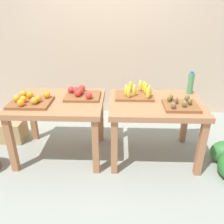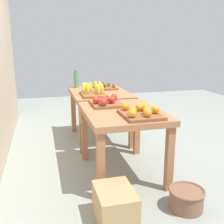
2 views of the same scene
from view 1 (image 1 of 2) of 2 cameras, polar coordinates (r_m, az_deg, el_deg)
ground_plane at (r=2.98m, az=-1.25°, el=-10.26°), size 8.00×8.00×0.00m
back_wall at (r=3.78m, az=-0.28°, el=21.81°), size 4.40×0.12×3.00m
display_table_left at (r=2.75m, az=-13.08°, el=0.77°), size 1.04×0.80×0.72m
display_table_right at (r=2.69m, az=10.61°, el=0.44°), size 1.04×0.80×0.72m
orange_bin at (r=2.70m, az=-19.53°, el=2.68°), size 0.44×0.37×0.11m
apple_bin at (r=2.75m, az=-7.58°, el=4.42°), size 0.40×0.34×0.11m
banana_crate at (r=2.74m, az=5.88°, el=4.63°), size 0.44×0.32×0.17m
kiwi_bin at (r=2.57m, az=16.44°, el=1.81°), size 0.36×0.32×0.10m
water_bottle at (r=2.96m, az=18.78°, el=6.72°), size 0.07×0.07×0.28m
cardboard_produce_box at (r=3.49m, az=-23.89°, el=-4.15°), size 0.40×0.30×0.29m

